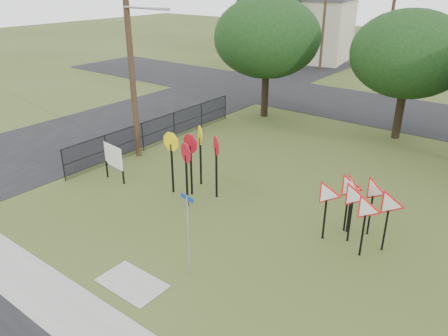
{
  "coord_description": "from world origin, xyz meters",
  "views": [
    {
      "loc": [
        8.42,
        -8.9,
        8.25
      ],
      "look_at": [
        -0.76,
        3.0,
        1.6
      ],
      "focal_mm": 35.0,
      "sensor_mm": 36.0,
      "label": 1
    }
  ],
  "objects_px": {
    "street_name_sign": "(188,230)",
    "stop_sign_cluster": "(193,150)",
    "yield_sign_cluster": "(358,198)",
    "info_board": "(113,158)"
  },
  "relations": [
    {
      "from": "stop_sign_cluster",
      "to": "yield_sign_cluster",
      "type": "bearing_deg",
      "value": 6.63
    },
    {
      "from": "stop_sign_cluster",
      "to": "info_board",
      "type": "xyz_separation_m",
      "value": [
        -3.62,
        -1.1,
        -0.86
      ]
    },
    {
      "from": "street_name_sign",
      "to": "stop_sign_cluster",
      "type": "relative_size",
      "value": 1.01
    },
    {
      "from": "street_name_sign",
      "to": "stop_sign_cluster",
      "type": "height_order",
      "value": "street_name_sign"
    },
    {
      "from": "yield_sign_cluster",
      "to": "info_board",
      "type": "relative_size",
      "value": 1.71
    },
    {
      "from": "yield_sign_cluster",
      "to": "stop_sign_cluster",
      "type": "bearing_deg",
      "value": -173.37
    },
    {
      "from": "stop_sign_cluster",
      "to": "yield_sign_cluster",
      "type": "relative_size",
      "value": 0.94
    },
    {
      "from": "street_name_sign",
      "to": "yield_sign_cluster",
      "type": "distance_m",
      "value": 5.71
    },
    {
      "from": "info_board",
      "to": "yield_sign_cluster",
      "type": "bearing_deg",
      "value": 10.38
    },
    {
      "from": "stop_sign_cluster",
      "to": "yield_sign_cluster",
      "type": "distance_m",
      "value": 6.54
    }
  ]
}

